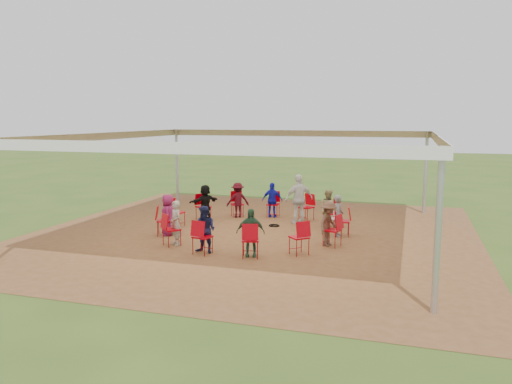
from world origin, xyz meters
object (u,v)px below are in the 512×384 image
(chair_10, at_px, (250,240))
(person_seated_5, at_px, (168,215))
(chair_3, at_px, (273,204))
(chair_9, at_px, (202,237))
(chair_7, at_px, (164,221))
(person_seated_7, at_px, (205,230))
(chair_5, at_px, (203,207))
(person_seated_6, at_px, (176,223))
(person_seated_4, at_px, (205,203))
(chair_0, at_px, (342,221))
(cable_coil, at_px, (274,226))
(person_seated_2, at_px, (272,200))
(chair_1, at_px, (332,213))
(laptop, at_px, (333,217))
(chair_12, at_px, (332,230))
(chair_2, at_px, (306,207))
(standing_person, at_px, (299,199))
(chair_4, at_px, (237,204))
(chair_11, at_px, (299,238))
(chair_8, at_px, (172,230))
(person_seated_3, at_px, (238,200))
(person_seated_0, at_px, (338,216))
(person_seated_8, at_px, (250,232))
(person_seated_1, at_px, (328,208))
(person_seated_9, at_px, (328,224))

(chair_10, bearing_deg, person_seated_5, 136.97)
(chair_3, bearing_deg, chair_9, 83.08)
(chair_7, relative_size, person_seated_7, 0.73)
(chair_5, bearing_deg, chair_10, 69.23)
(person_seated_6, bearing_deg, person_seated_4, 138.46)
(chair_0, bearing_deg, chair_5, 69.23)
(cable_coil, bearing_deg, person_seated_2, 108.25)
(chair_1, bearing_deg, laptop, 153.21)
(person_seated_5, bearing_deg, chair_10, 40.05)
(chair_3, distance_m, chair_5, 2.47)
(chair_3, xyz_separation_m, chair_12, (2.64, -3.50, 0.00))
(chair_3, distance_m, person_seated_2, 0.21)
(person_seated_2, bearing_deg, person_seated_4, 27.69)
(chair_2, xyz_separation_m, chair_9, (-1.67, -5.02, 0.00))
(chair_10, xyz_separation_m, standing_person, (0.27, 4.37, 0.38))
(chair_4, relative_size, chair_11, 1.00)
(chair_8, distance_m, person_seated_3, 4.29)
(chair_4, bearing_deg, chair_3, 166.15)
(chair_2, relative_size, person_seated_0, 0.73)
(chair_3, relative_size, laptop, 2.69)
(chair_1, relative_size, chair_11, 1.00)
(standing_person, bearing_deg, person_seated_5, 4.49)
(chair_2, distance_m, person_seated_6, 5.17)
(person_seated_6, relative_size, person_seated_7, 1.00)
(chair_9, xyz_separation_m, person_seated_3, (-0.74, 4.81, 0.17))
(chair_9, height_order, person_seated_3, person_seated_3)
(standing_person, bearing_deg, chair_1, 133.90)
(chair_0, height_order, person_seated_7, person_seated_7)
(chair_8, xyz_separation_m, person_seated_7, (1.18, -0.43, 0.17))
(chair_8, height_order, person_seated_8, person_seated_8)
(chair_11, distance_m, cable_coil, 3.45)
(person_seated_6, bearing_deg, person_seated_3, 124.62)
(chair_3, distance_m, chair_10, 5.29)
(chair_3, relative_size, chair_11, 1.00)
(chair_3, bearing_deg, chair_10, 96.92)
(chair_2, distance_m, person_seated_0, 2.43)
(person_seated_1, xyz_separation_m, person_seated_7, (-2.54, -4.02, 0.00))
(person_seated_3, height_order, person_seated_4, same)
(chair_8, relative_size, person_seated_4, 0.73)
(person_seated_4, bearing_deg, person_seated_6, 41.54)
(chair_2, distance_m, chair_8, 5.29)
(person_seated_5, relative_size, standing_person, 0.75)
(person_seated_0, distance_m, person_seated_4, 4.75)
(laptop, bearing_deg, chair_12, 179.10)
(chair_0, height_order, person_seated_4, person_seated_4)
(person_seated_1, bearing_deg, person_seated_9, 152.31)
(person_seated_0, bearing_deg, standing_person, 37.69)
(chair_11, bearing_deg, chair_7, 124.62)
(chair_1, relative_size, person_seated_5, 0.73)
(chair_2, bearing_deg, person_seated_3, 30.21)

